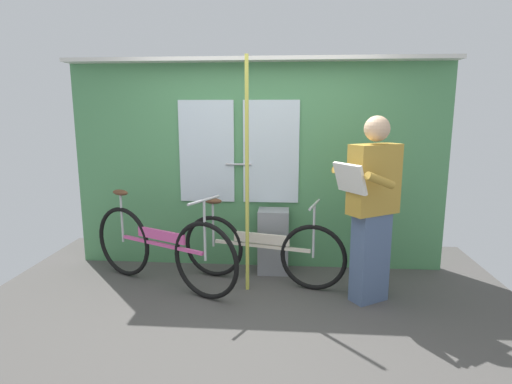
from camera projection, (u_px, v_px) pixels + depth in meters
ground_plane at (245, 325)px, 3.50m from camera, size 5.05×4.34×0.04m
train_door_wall at (257, 161)px, 4.61m from camera, size 4.05×0.28×2.26m
bicycle_near_door at (161, 248)px, 4.17m from camera, size 1.65×0.88×0.95m
bicycle_leaning_behind at (260, 249)px, 4.26m from camera, size 1.67×0.59×0.87m
passenger_reading_newspaper at (372, 206)px, 3.75m from camera, size 0.63×0.58×1.69m
trash_bin_by_wall at (273, 241)px, 4.55m from camera, size 0.32×0.28×0.69m
handrail_pole at (247, 178)px, 3.94m from camera, size 0.04×0.04×2.22m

